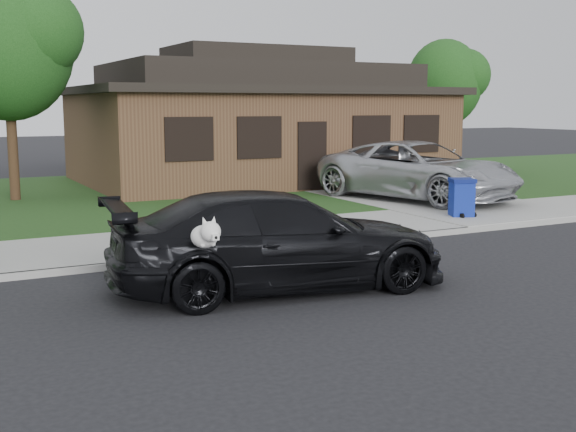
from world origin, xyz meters
TOP-DOWN VIEW (x-y plane):
  - ground at (0.00, 0.00)m, footprint 120.00×120.00m
  - sidewalk at (0.00, 5.00)m, footprint 60.00×3.00m
  - curb at (0.00, 3.50)m, footprint 60.00×0.12m
  - lawn at (0.00, 13.00)m, footprint 60.00×13.00m
  - driveway at (6.00, 10.00)m, footprint 4.50×13.00m
  - sedan at (-2.15, 1.03)m, footprint 5.39×2.74m
  - minivan at (5.66, 7.80)m, footprint 4.26×6.42m
  - recycling_bin at (4.65, 4.77)m, footprint 0.73×0.73m
  - house at (4.00, 15.00)m, footprint 12.60×8.60m
  - tree_0 at (-4.34, 12.88)m, footprint 3.78×3.60m
  - tree_1 at (12.14, 14.40)m, footprint 3.15×3.00m

SIDE VIEW (x-z plane):
  - ground at x=0.00m, z-range 0.00..0.00m
  - sidewalk at x=0.00m, z-range 0.00..0.12m
  - curb at x=0.00m, z-range 0.00..0.12m
  - lawn at x=0.00m, z-range 0.00..0.13m
  - driveway at x=6.00m, z-range 0.00..0.14m
  - recycling_bin at x=4.65m, z-range 0.13..1.05m
  - sedan at x=-2.15m, z-range 0.00..1.50m
  - minivan at x=5.66m, z-range 0.14..1.78m
  - house at x=4.00m, z-range -0.19..4.46m
  - tree_1 at x=12.14m, z-range 1.09..6.34m
  - tree_0 at x=-4.34m, z-range 1.31..7.65m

